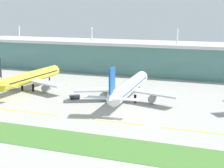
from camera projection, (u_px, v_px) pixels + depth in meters
name	position (u px, v px, depth m)	size (l,w,h in m)	color
ground_plane	(117.00, 120.00, 140.37)	(600.00, 600.00, 0.00)	#A8A59E
terminal_building	(179.00, 59.00, 233.58)	(288.00, 34.00, 28.99)	slate
airliner_near_middle	(29.00, 78.00, 190.37)	(48.80, 58.74, 18.90)	yellow
airliner_center	(129.00, 87.00, 166.94)	(48.55, 62.70, 18.90)	white
taxiway_stripe_mid_west	(27.00, 112.00, 150.99)	(28.00, 0.70, 0.04)	yellow
taxiway_stripe_centre	(106.00, 121.00, 138.52)	(28.00, 0.70, 0.04)	yellow
taxiway_stripe_mid_east	(201.00, 132.00, 126.06)	(28.00, 0.70, 0.04)	yellow
grass_verge	(84.00, 143.00, 115.18)	(300.00, 18.00, 0.10)	#477A33
pushback_tug	(75.00, 97.00, 172.59)	(4.91, 4.68, 1.85)	#333842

